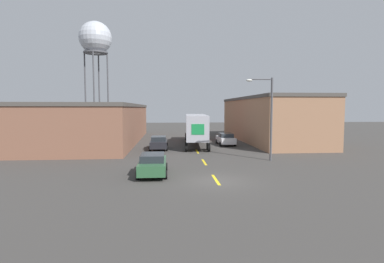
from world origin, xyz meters
The scene contains 10 objects.
ground_plane centered at (0.00, 0.00, 0.00)m, with size 160.00×160.00×0.00m, color #3D3A38.
road_centerline centered at (0.00, 6.96, 0.00)m, with size 0.20×16.06×0.01m.
warehouse_left centered at (-14.03, 24.10, 2.68)m, with size 13.41×29.96×5.35m.
warehouse_right centered at (11.51, 24.14, 3.20)m, with size 8.38×25.71×6.40m.
semi_truck centered at (0.39, 19.77, 2.37)m, with size 3.54×14.90×3.95m.
parked_car_left_far centered at (-4.29, 15.57, 0.80)m, with size 2.09×4.54×1.53m.
parked_car_right_far centered at (4.29, 19.16, 0.80)m, with size 2.09×4.54×1.53m.
parked_car_left_near centered at (-4.29, 2.22, 0.80)m, with size 2.09×4.54×1.53m.
water_tower centered at (-17.38, 42.19, 18.32)m, with size 6.31×6.31×21.75m.
street_lamp centered at (5.88, 7.36, 4.39)m, with size 2.48×0.32×7.52m.
Camera 1 is at (-3.14, -19.13, 4.78)m, focal length 28.00 mm.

